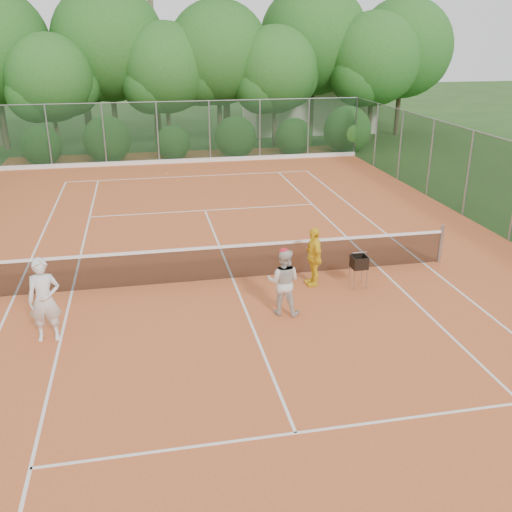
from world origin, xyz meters
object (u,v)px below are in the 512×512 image
at_px(player_white, 44,300).
at_px(player_yellow, 314,256).
at_px(player_center_grp, 283,282).
at_px(ball_hopper, 359,263).

height_order(player_white, player_yellow, player_white).
bearing_deg(player_center_grp, ball_hopper, 24.74).
relative_size(player_white, player_yellow, 1.18).
bearing_deg(player_white, ball_hopper, 8.29).
distance_m(player_yellow, ball_hopper, 1.16).
xyz_separation_m(player_center_grp, player_yellow, (1.15, 1.43, -0.02)).
bearing_deg(player_yellow, ball_hopper, 65.97).
distance_m(player_center_grp, player_yellow, 1.84).
bearing_deg(player_yellow, player_center_grp, -42.07).
height_order(player_center_grp, ball_hopper, player_center_grp).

